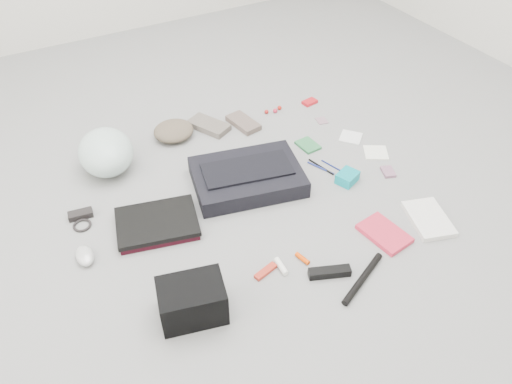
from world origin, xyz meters
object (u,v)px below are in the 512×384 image
messenger_bag (247,177)px  camera_bag (192,301)px  book_red (384,234)px  laptop (157,222)px  accordion_wallet (347,177)px  bike_helmet (106,152)px

messenger_bag → camera_bag: 0.72m
messenger_bag → book_red: 0.65m
book_red → camera_bag: bearing=170.0°
laptop → book_red: size_ratio=1.64×
camera_bag → book_red: 0.84m
messenger_bag → book_red: size_ratio=2.40×
accordion_wallet → laptop: bearing=148.0°
bike_helmet → accordion_wallet: bearing=-25.3°
laptop → accordion_wallet: (0.87, -0.14, -0.01)m
camera_bag → book_red: size_ratio=1.12×
messenger_bag → laptop: (-0.46, -0.06, -0.01)m
laptop → camera_bag: (-0.04, -0.46, 0.04)m
messenger_bag → bike_helmet: (-0.52, 0.42, 0.05)m
laptop → camera_bag: bearing=-81.2°
camera_bag → accordion_wallet: bearing=33.2°
bike_helmet → accordion_wallet: bike_helmet is taller
book_red → bike_helmet: bearing=123.2°
camera_bag → accordion_wallet: size_ratio=2.33×
camera_bag → accordion_wallet: camera_bag is taller
messenger_bag → laptop: bearing=-159.4°
messenger_bag → accordion_wallet: 0.46m
bike_helmet → accordion_wallet: size_ratio=3.23×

